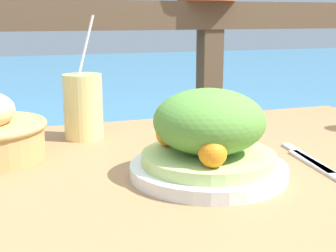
% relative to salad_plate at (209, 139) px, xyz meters
% --- Properties ---
extents(patio_table, '(1.27, 0.79, 0.72)m').
position_rel_salad_plate_xyz_m(patio_table, '(-0.08, 0.03, -0.15)').
color(patio_table, '#997047').
rests_on(patio_table, ground_plane).
extents(railing_fence, '(2.80, 0.08, 1.01)m').
position_rel_salad_plate_xyz_m(railing_fence, '(-0.08, 0.83, -0.05)').
color(railing_fence, brown).
rests_on(railing_fence, ground_plane).
extents(sea_backdrop, '(12.00, 4.00, 0.50)m').
position_rel_salad_plate_xyz_m(sea_backdrop, '(-0.08, 3.33, -0.53)').
color(sea_backdrop, teal).
rests_on(sea_backdrop, ground_plane).
extents(salad_plate, '(0.24, 0.24, 0.14)m').
position_rel_salad_plate_xyz_m(salad_plate, '(0.00, 0.00, 0.00)').
color(salad_plate, silver).
rests_on(salad_plate, patio_table).
extents(drink_glass, '(0.08, 0.08, 0.24)m').
position_rel_salad_plate_xyz_m(drink_glass, '(-0.14, 0.30, 0.01)').
color(drink_glass, '#DBCC7F').
rests_on(drink_glass, patio_table).
extents(fork, '(0.04, 0.18, 0.00)m').
position_rel_salad_plate_xyz_m(fork, '(0.19, -0.02, -0.06)').
color(fork, silver).
rests_on(fork, patio_table).
extents(knife, '(0.05, 0.18, 0.00)m').
position_rel_salad_plate_xyz_m(knife, '(0.20, 0.02, -0.06)').
color(knife, silver).
rests_on(knife, patio_table).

